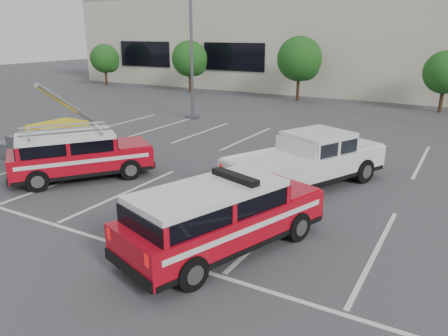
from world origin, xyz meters
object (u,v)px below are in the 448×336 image
(white_pickup, at_px, (307,165))
(utility_rig, at_px, (56,141))
(tree_mid_right, at_px, (447,74))
(convention_building, at_px, (397,36))
(tree_far_left, at_px, (106,60))
(fire_chief_suv, at_px, (221,221))
(ladder_suv, at_px, (79,158))
(tree_mid_left, at_px, (301,60))
(light_pole_left, at_px, (191,30))
(tree_left, at_px, (191,60))

(white_pickup, height_order, utility_rig, utility_rig)
(tree_mid_right, height_order, white_pickup, tree_mid_right)
(convention_building, xyz_separation_m, tree_far_left, (-25.09, -9.82, -2.22))
(tree_mid_right, relative_size, fire_chief_suv, 0.71)
(white_pickup, relative_size, utility_rig, 1.66)
(convention_building, relative_size, utility_rig, 15.83)
(ladder_suv, relative_size, utility_rig, 1.33)
(tree_far_left, relative_size, tree_mid_left, 0.82)
(utility_rig, bearing_deg, light_pole_left, 88.92)
(tree_far_left, height_order, tree_mid_left, tree_mid_left)
(ladder_suv, bearing_deg, tree_mid_left, 125.47)
(light_pole_left, xyz_separation_m, white_pickup, (10.26, -8.22, -4.45))
(light_pole_left, xyz_separation_m, fire_chief_suv, (10.07, -13.76, -4.42))
(tree_far_left, xyz_separation_m, fire_chief_suv, (26.97, -23.81, -1.74))
(convention_building, distance_m, light_pole_left, 21.49)
(tree_left, distance_m, tree_mid_left, 10.00)
(convention_building, xyz_separation_m, utility_rig, (-8.60, -29.78, -4.08))
(tree_mid_left, distance_m, light_pole_left, 10.73)
(fire_chief_suv, height_order, ladder_suv, ladder_suv)
(convention_building, relative_size, tree_far_left, 15.04)
(tree_far_left, relative_size, light_pole_left, 0.39)
(ladder_suv, bearing_deg, tree_mid_right, 100.81)
(fire_chief_suv, bearing_deg, utility_rig, 178.64)
(tree_far_left, xyz_separation_m, ladder_suv, (19.74, -21.66, -1.74))
(convention_building, bearing_deg, white_pickup, -85.77)
(fire_chief_suv, xyz_separation_m, white_pickup, (0.20, 5.54, -0.03))
(convention_building, relative_size, tree_mid_left, 12.38)
(tree_left, height_order, utility_rig, tree_left)
(tree_mid_left, bearing_deg, convention_building, 62.60)
(fire_chief_suv, height_order, utility_rig, utility_rig)
(convention_building, height_order, white_pickup, convention_building)
(fire_chief_suv, xyz_separation_m, ladder_suv, (-7.23, 2.15, 0.00))
(tree_left, bearing_deg, utility_rig, -72.00)
(tree_left, relative_size, white_pickup, 0.70)
(tree_mid_right, bearing_deg, ladder_suv, -115.34)
(tree_left, bearing_deg, ladder_suv, -65.78)
(tree_mid_left, distance_m, fire_chief_suv, 24.91)
(convention_building, bearing_deg, utility_rig, -106.11)
(light_pole_left, bearing_deg, tree_mid_left, 72.90)
(tree_mid_left, bearing_deg, ladder_suv, -90.68)
(convention_building, xyz_separation_m, tree_mid_right, (4.91, -9.82, -2.22))
(ladder_suv, bearing_deg, utility_rig, -171.30)
(tree_mid_left, xyz_separation_m, tree_mid_right, (10.00, -0.00, -0.54))
(white_pickup, distance_m, ladder_suv, 8.16)
(tree_mid_left, xyz_separation_m, ladder_suv, (-0.26, -21.66, -2.28))
(tree_far_left, distance_m, tree_mid_right, 30.00)
(fire_chief_suv, bearing_deg, tree_mid_left, 125.08)
(light_pole_left, bearing_deg, utility_rig, -92.44)
(convention_building, relative_size, white_pickup, 9.53)
(tree_left, distance_m, tree_mid_right, 20.00)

